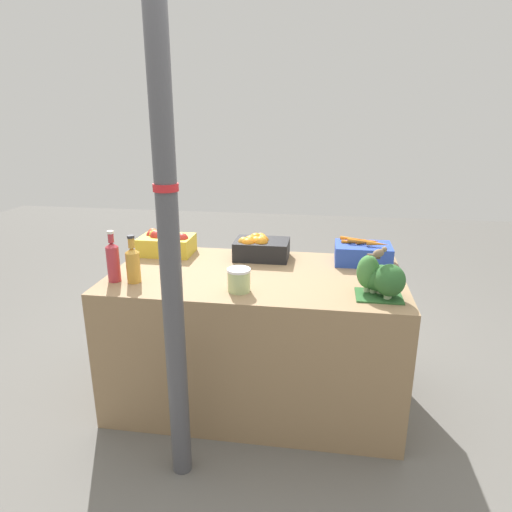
{
  "coord_description": "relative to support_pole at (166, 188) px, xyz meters",
  "views": [
    {
      "loc": [
        0.36,
        -2.34,
        1.64
      ],
      "look_at": [
        0.0,
        0.0,
        0.88
      ],
      "focal_mm": 32.0,
      "sensor_mm": 36.0,
      "label": 1
    }
  ],
  "objects": [
    {
      "name": "juice_bottle_amber",
      "position": [
        -0.35,
        0.41,
        -0.47
      ],
      "size": [
        0.07,
        0.07,
        0.25
      ],
      "color": "gold",
      "rests_on": "market_table"
    },
    {
      "name": "carrot_crate",
      "position": [
        0.85,
        0.92,
        -0.51
      ],
      "size": [
        0.32,
        0.23,
        0.15
      ],
      "color": "#2847B7",
      "rests_on": "market_table"
    },
    {
      "name": "ground_plane",
      "position": [
        0.26,
        0.64,
        -1.35
      ],
      "size": [
        10.0,
        10.0,
        0.0
      ],
      "primitive_type": "plane",
      "color": "#605E59"
    },
    {
      "name": "orange_crate",
      "position": [
        0.24,
        0.91,
        -0.5
      ],
      "size": [
        0.32,
        0.23,
        0.15
      ],
      "color": "black",
      "rests_on": "market_table"
    },
    {
      "name": "juice_bottle_ruby",
      "position": [
        -0.46,
        0.41,
        -0.46
      ],
      "size": [
        0.07,
        0.07,
        0.27
      ],
      "color": "#B2333D",
      "rests_on": "market_table"
    },
    {
      "name": "sparrow_bird",
      "position": [
        0.88,
        0.41,
        -0.35
      ],
      "size": [
        0.1,
        0.1,
        0.05
      ],
      "rotation": [
        0.0,
        0.0,
        0.79
      ],
      "color": "#4C3D2D",
      "rests_on": "broccoli_pile"
    },
    {
      "name": "broccoli_pile",
      "position": [
        0.9,
        0.41,
        -0.48
      ],
      "size": [
        0.22,
        0.2,
        0.19
      ],
      "color": "#2D602D",
      "rests_on": "market_table"
    },
    {
      "name": "support_pole",
      "position": [
        0.0,
        0.0,
        0.0
      ],
      "size": [
        0.1,
        0.1,
        2.7
      ],
      "color": "#4C4C51",
      "rests_on": "ground_plane"
    },
    {
      "name": "pickle_jar",
      "position": [
        0.21,
        0.37,
        -0.51
      ],
      "size": [
        0.12,
        0.12,
        0.12
      ],
      "color": "#B2C684",
      "rests_on": "market_table"
    },
    {
      "name": "market_table",
      "position": [
        0.26,
        0.64,
        -0.96
      ],
      "size": [
        1.6,
        0.87,
        0.78
      ],
      "primitive_type": "cube",
      "color": "#937551",
      "rests_on": "ground_plane"
    },
    {
      "name": "apple_crate",
      "position": [
        -0.35,
        0.92,
        -0.5
      ],
      "size": [
        0.32,
        0.23,
        0.15
      ],
      "color": "gold",
      "rests_on": "market_table"
    }
  ]
}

